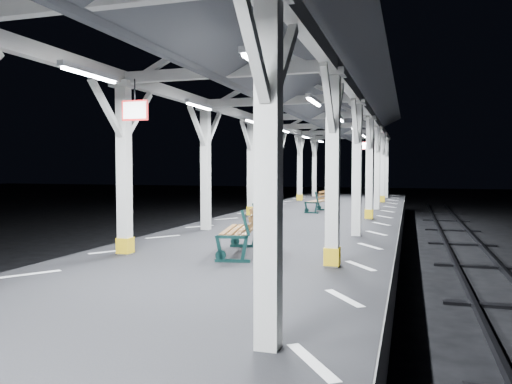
% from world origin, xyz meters
% --- Properties ---
extents(ground, '(120.00, 120.00, 0.00)m').
position_xyz_m(ground, '(0.00, 0.00, 0.00)').
color(ground, black).
rests_on(ground, ground).
extents(platform, '(6.00, 50.00, 1.00)m').
position_xyz_m(platform, '(0.00, 0.00, 0.50)').
color(platform, black).
rests_on(platform, ground).
extents(hazard_stripes_left, '(1.00, 48.00, 0.01)m').
position_xyz_m(hazard_stripes_left, '(-2.45, 0.00, 1.00)').
color(hazard_stripes_left, silver).
rests_on(hazard_stripes_left, platform).
extents(hazard_stripes_right, '(1.00, 48.00, 0.01)m').
position_xyz_m(hazard_stripes_right, '(2.45, 0.00, 1.00)').
color(hazard_stripes_right, silver).
rests_on(hazard_stripes_right, platform).
extents(canopy, '(5.40, 49.00, 4.65)m').
position_xyz_m(canopy, '(0.00, -0.02, 4.56)').
color(canopy, silver).
rests_on(canopy, platform).
extents(bench_mid, '(0.97, 1.84, 0.95)m').
position_xyz_m(bench_mid, '(0.20, 2.70, 1.51)').
color(bench_mid, '#0E2A28').
rests_on(bench_mid, platform).
extents(bench_far, '(0.77, 1.57, 0.82)m').
position_xyz_m(bench_far, '(0.02, 12.22, 1.43)').
color(bench_far, '#0E2A28').
rests_on(bench_far, platform).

